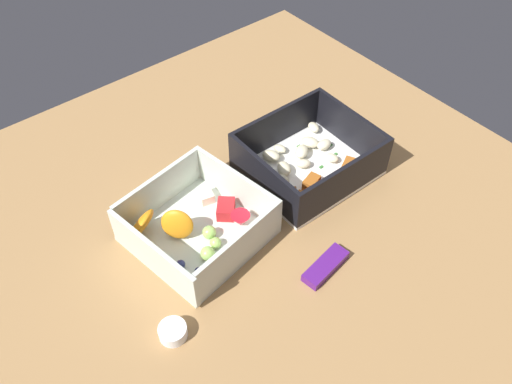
{
  "coord_description": "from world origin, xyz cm",
  "views": [
    {
      "loc": [
        30.94,
        37.01,
        57.99
      ],
      "look_at": [
        -0.46,
        -1.35,
        4.0
      ],
      "focal_mm": 36.62,
      "sensor_mm": 36.0,
      "label": 1
    }
  ],
  "objects_px": {
    "fruit_bowl": "(195,225)",
    "pasta_container": "(307,161)",
    "paper_cup_liner": "(173,332)",
    "candy_bar": "(328,265)"
  },
  "relations": [
    {
      "from": "candy_bar",
      "to": "paper_cup_liner",
      "type": "bearing_deg",
      "value": -12.55
    },
    {
      "from": "pasta_container",
      "to": "paper_cup_liner",
      "type": "xyz_separation_m",
      "value": [
        0.3,
        0.1,
        -0.01
      ]
    },
    {
      "from": "candy_bar",
      "to": "pasta_container",
      "type": "bearing_deg",
      "value": -124.13
    },
    {
      "from": "fruit_bowl",
      "to": "paper_cup_liner",
      "type": "distance_m",
      "value": 0.15
    },
    {
      "from": "fruit_bowl",
      "to": "pasta_container",
      "type": "bearing_deg",
      "value": 178.71
    },
    {
      "from": "candy_bar",
      "to": "paper_cup_liner",
      "type": "distance_m",
      "value": 0.21
    },
    {
      "from": "candy_bar",
      "to": "paper_cup_liner",
      "type": "relative_size",
      "value": 2.09
    },
    {
      "from": "paper_cup_liner",
      "to": "fruit_bowl",
      "type": "bearing_deg",
      "value": -135.37
    },
    {
      "from": "pasta_container",
      "to": "candy_bar",
      "type": "height_order",
      "value": "pasta_container"
    },
    {
      "from": "pasta_container",
      "to": "candy_bar",
      "type": "bearing_deg",
      "value": 56.9
    }
  ]
}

